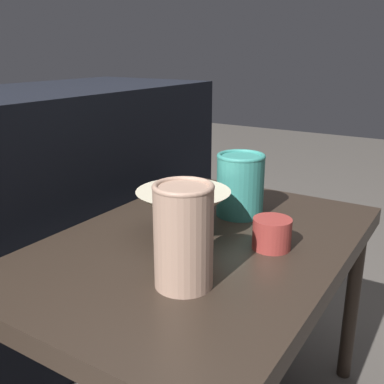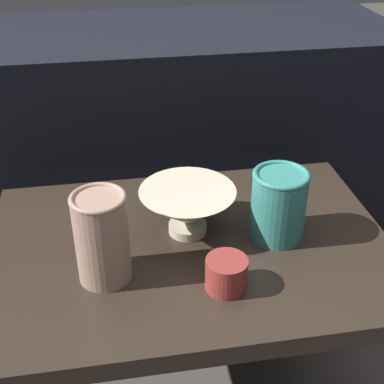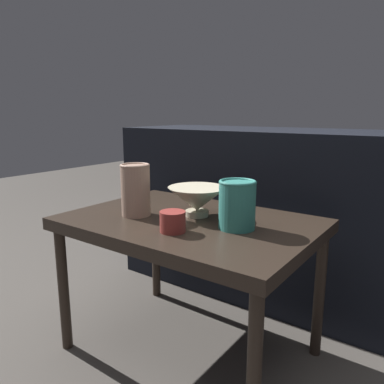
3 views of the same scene
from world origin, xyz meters
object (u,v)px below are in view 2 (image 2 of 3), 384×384
(vase_textured_left, at_px, (102,237))
(bowl, at_px, (187,208))
(vase_colorful_right, at_px, (278,203))
(cup, at_px, (226,274))

(vase_textured_left, bearing_deg, bowl, 33.51)
(bowl, relative_size, vase_colorful_right, 1.33)
(vase_textured_left, bearing_deg, vase_colorful_right, 11.69)
(bowl, bearing_deg, cup, -77.04)
(vase_textured_left, xyz_separation_m, cup, (0.21, -0.07, -0.06))
(vase_textured_left, distance_m, vase_colorful_right, 0.35)
(bowl, bearing_deg, vase_colorful_right, -13.07)
(bowl, bearing_deg, vase_textured_left, -146.49)
(cup, bearing_deg, bowl, 102.96)
(bowl, xyz_separation_m, vase_textured_left, (-0.17, -0.11, 0.03))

